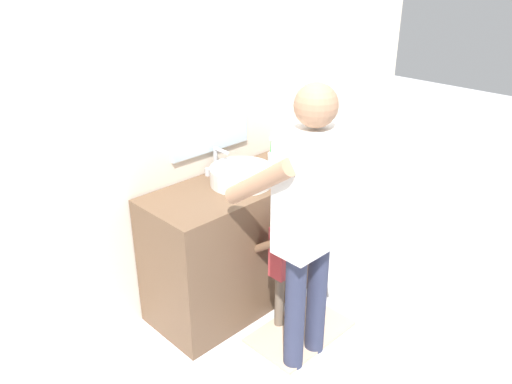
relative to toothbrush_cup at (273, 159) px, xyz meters
The scene contains 9 objects.
ground_plane 1.05m from the toothbrush_cup, 135.46° to the right, with size 14.00×14.00×0.00m, color silver.
back_wall 0.62m from the toothbrush_cup, 141.73° to the left, with size 4.40×0.10×2.70m.
vanity_cabinet 0.60m from the toothbrush_cup, behind, with size 1.28×0.54×0.87m, color brown.
sink_basin 0.36m from the toothbrush_cup, 169.64° to the right, with size 0.40×0.40×0.11m.
faucet 0.39m from the toothbrush_cup, 153.73° to the left, with size 0.18×0.14×0.18m.
toothbrush_cup is the anchor object (origin of this frame).
bath_mat 1.15m from the toothbrush_cup, 120.47° to the right, with size 0.64×0.40×0.02m, color #CCAD8E.
child_toddler 0.70m from the toothbrush_cup, 128.09° to the right, with size 0.26×0.26×0.85m.
adult_parent 0.88m from the toothbrush_cup, 123.89° to the right, with size 0.51×0.54×1.65m.
Camera 1 is at (-2.01, -1.90, 2.20)m, focal length 36.14 mm.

